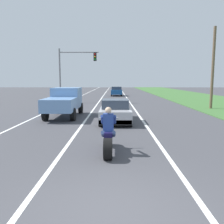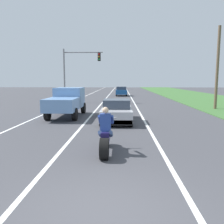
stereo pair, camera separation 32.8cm
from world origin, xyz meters
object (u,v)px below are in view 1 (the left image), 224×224
(motorcycle_with_rider, at_px, (108,137))
(pickup_truck_left_lane_light_blue, at_px, (64,101))
(traffic_light_mast_near, at_px, (72,67))
(distant_car_far_ahead, at_px, (116,91))
(sports_car_silver, at_px, (115,111))

(motorcycle_with_rider, height_order, pickup_truck_left_lane_light_blue, pickup_truck_left_lane_light_blue)
(motorcycle_with_rider, bearing_deg, traffic_light_mast_near, 103.72)
(distant_car_far_ahead, bearing_deg, pickup_truck_left_lane_light_blue, -99.71)
(motorcycle_with_rider, height_order, sports_car_silver, motorcycle_with_rider)
(motorcycle_with_rider, bearing_deg, distant_car_far_ahead, 88.99)
(pickup_truck_left_lane_light_blue, relative_size, traffic_light_mast_near, 0.80)
(traffic_light_mast_near, height_order, distant_car_far_ahead, traffic_light_mast_near)
(traffic_light_mast_near, bearing_deg, distant_car_far_ahead, 66.25)
(motorcycle_with_rider, relative_size, pickup_truck_left_lane_light_blue, 0.46)
(motorcycle_with_rider, distance_m, pickup_truck_left_lane_light_blue, 8.87)
(traffic_light_mast_near, bearing_deg, motorcycle_with_rider, -76.28)
(motorcycle_with_rider, bearing_deg, sports_car_silver, 87.71)
(sports_car_silver, xyz_separation_m, pickup_truck_left_lane_light_blue, (-3.51, 1.86, 0.48))
(traffic_light_mast_near, xyz_separation_m, distant_car_far_ahead, (5.11, 11.62, -3.22))
(sports_car_silver, height_order, distant_car_far_ahead, distant_car_far_ahead)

